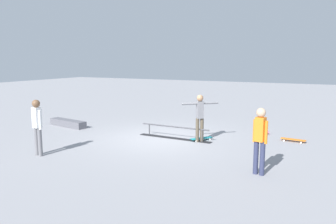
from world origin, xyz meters
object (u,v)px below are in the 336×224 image
bystander_white_shirt (37,124)px  loose_skateboard_pink (265,131)px  grind_rail (174,133)px  skate_ledge (68,123)px  loose_skateboard_orange (293,140)px  skater_main (200,115)px  skateboard_main (201,138)px  bystander_orange_shirt (260,137)px

bystander_white_shirt → loose_skateboard_pink: bystander_white_shirt is taller
grind_rail → loose_skateboard_pink: 3.55m
skate_ledge → loose_skateboard_pink: bearing=-161.5°
grind_rail → loose_skateboard_pink: grind_rail is taller
loose_skateboard_orange → skate_ledge: bearing=14.7°
skate_ledge → loose_skateboard_pink: 7.82m
loose_skateboard_orange → skater_main: bearing=31.7°
skateboard_main → grind_rail: bearing=134.7°
loose_skateboard_orange → grind_rail: bearing=25.0°
bystander_white_shirt → bystander_orange_shirt: (-5.93, -1.22, -0.00)m
loose_skateboard_orange → loose_skateboard_pink: (1.11, -1.03, 0.00)m
skate_ledge → skateboard_main: bearing=-177.6°
skater_main → loose_skateboard_orange: skater_main is taller
skater_main → skate_ledge: bearing=138.8°
skateboard_main → bystander_orange_shirt: (-2.44, 2.55, 0.83)m
skater_main → loose_skateboard_orange: size_ratio=1.93×
grind_rail → loose_skateboard_orange: bearing=-158.4°
skater_main → loose_skateboard_pink: (-1.68, -2.43, -0.84)m
skate_ledge → skateboard_main: 5.73m
skateboard_main → bystander_white_shirt: (3.50, 3.76, 0.83)m
grind_rail → skateboard_main: size_ratio=3.56×
loose_skateboard_pink → skate_ledge: bearing=-87.1°
skater_main → loose_skateboard_orange: 3.24m
bystander_orange_shirt → loose_skateboard_pink: size_ratio=1.95×
bystander_orange_shirt → loose_skateboard_orange: bearing=-82.6°
loose_skateboard_orange → loose_skateboard_pink: bearing=-37.9°
loose_skateboard_pink → skateboard_main: bearing=-52.5°
skate_ledge → bystander_white_shirt: bearing=122.3°
skate_ledge → skater_main: bearing=-179.5°
grind_rail → bystander_orange_shirt: (-3.38, 2.40, 0.72)m
loose_skateboard_orange → loose_skateboard_pink: same height
bystander_white_shirt → loose_skateboard_pink: 7.98m
grind_rail → loose_skateboard_orange: grind_rail is taller
skateboard_main → loose_skateboard_pink: bearing=-0.7°
bystander_white_shirt → loose_skateboard_orange: bystander_white_shirt is taller
bystander_white_shirt → bystander_orange_shirt: bearing=19.7°
grind_rail → skateboard_main: bearing=-169.8°
bystander_white_shirt → loose_skateboard_pink: bearing=57.4°
grind_rail → skater_main: 1.19m
loose_skateboard_orange → loose_skateboard_pink: 1.51m
bystander_orange_shirt → skateboard_main: bearing=-33.5°
skateboard_main → loose_skateboard_orange: same height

